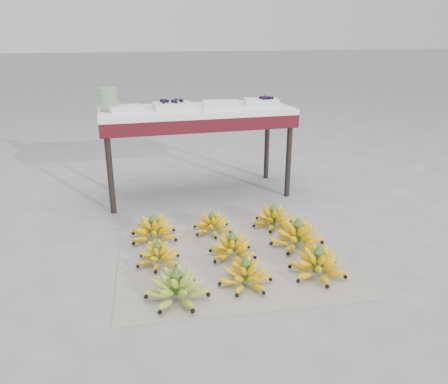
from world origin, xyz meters
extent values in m
plane|color=slate|center=(0.00, 0.00, 0.00)|extent=(60.00, 60.00, 0.00)
cube|color=silver|center=(-0.03, -0.05, 0.00)|extent=(1.34, 1.16, 0.01)
ellipsoid|color=#85BC33|center=(-0.39, -0.38, 0.05)|extent=(0.38, 0.38, 0.09)
ellipsoid|color=#85BC33|center=(-0.39, -0.38, 0.09)|extent=(0.27, 0.27, 0.07)
ellipsoid|color=#85BC33|center=(-0.39, -0.38, 0.12)|extent=(0.18, 0.18, 0.05)
cylinder|color=#3C5D1F|center=(-0.39, -0.38, 0.09)|extent=(0.05, 0.05, 0.12)
cone|color=#3C5D1F|center=(-0.39, -0.38, 0.17)|extent=(0.06, 0.06, 0.04)
ellipsoid|color=yellow|center=(-0.04, -0.34, 0.05)|extent=(0.34, 0.34, 0.08)
ellipsoid|color=yellow|center=(-0.04, -0.34, 0.08)|extent=(0.24, 0.24, 0.06)
ellipsoid|color=yellow|center=(-0.04, -0.34, 0.11)|extent=(0.15, 0.15, 0.05)
cylinder|color=#3C5D1F|center=(-0.04, -0.34, 0.08)|extent=(0.04, 0.04, 0.11)
cone|color=#3C5D1F|center=(-0.04, -0.34, 0.15)|extent=(0.05, 0.05, 0.04)
ellipsoid|color=yellow|center=(0.34, -0.35, 0.05)|extent=(0.30, 0.30, 0.09)
ellipsoid|color=yellow|center=(0.34, -0.35, 0.09)|extent=(0.21, 0.21, 0.06)
ellipsoid|color=yellow|center=(0.34, -0.35, 0.12)|extent=(0.14, 0.14, 0.05)
cylinder|color=#3C5D1F|center=(0.34, -0.35, 0.09)|extent=(0.05, 0.05, 0.12)
cone|color=#3C5D1F|center=(0.34, -0.35, 0.16)|extent=(0.06, 0.06, 0.04)
ellipsoid|color=yellow|center=(-0.43, -0.01, 0.04)|extent=(0.25, 0.25, 0.07)
ellipsoid|color=yellow|center=(-0.43, -0.01, 0.07)|extent=(0.18, 0.18, 0.05)
ellipsoid|color=yellow|center=(-0.43, -0.01, 0.10)|extent=(0.12, 0.12, 0.04)
cylinder|color=#3C5D1F|center=(-0.43, -0.01, 0.07)|extent=(0.04, 0.04, 0.10)
cone|color=#3C5D1F|center=(-0.43, -0.01, 0.13)|extent=(0.05, 0.05, 0.04)
ellipsoid|color=yellow|center=(-0.03, -0.05, 0.05)|extent=(0.27, 0.27, 0.08)
ellipsoid|color=yellow|center=(-0.03, -0.05, 0.08)|extent=(0.19, 0.19, 0.06)
ellipsoid|color=yellow|center=(-0.03, -0.05, 0.11)|extent=(0.12, 0.12, 0.05)
cylinder|color=#3C5D1F|center=(-0.03, -0.05, 0.08)|extent=(0.04, 0.04, 0.11)
cone|color=#3C5D1F|center=(-0.03, -0.05, 0.15)|extent=(0.05, 0.05, 0.04)
ellipsoid|color=yellow|center=(0.38, -0.02, 0.05)|extent=(0.40, 0.40, 0.09)
ellipsoid|color=yellow|center=(0.38, -0.02, 0.09)|extent=(0.28, 0.28, 0.07)
ellipsoid|color=yellow|center=(0.38, -0.02, 0.13)|extent=(0.18, 0.18, 0.06)
cylinder|color=#3C5D1F|center=(0.38, -0.02, 0.09)|extent=(0.05, 0.05, 0.13)
cone|color=#3C5D1F|center=(0.38, -0.02, 0.17)|extent=(0.06, 0.06, 0.05)
ellipsoid|color=yellow|center=(-0.42, 0.29, 0.05)|extent=(0.36, 0.36, 0.09)
ellipsoid|color=yellow|center=(-0.42, 0.29, 0.09)|extent=(0.25, 0.25, 0.06)
ellipsoid|color=yellow|center=(-0.42, 0.29, 0.12)|extent=(0.17, 0.17, 0.05)
cylinder|color=#3C5D1F|center=(-0.42, 0.29, 0.09)|extent=(0.05, 0.05, 0.12)
cone|color=#3C5D1F|center=(-0.42, 0.29, 0.16)|extent=(0.06, 0.06, 0.04)
ellipsoid|color=yellow|center=(-0.06, 0.30, 0.04)|extent=(0.26, 0.26, 0.07)
ellipsoid|color=yellow|center=(-0.06, 0.30, 0.07)|extent=(0.18, 0.18, 0.05)
ellipsoid|color=yellow|center=(-0.06, 0.30, 0.10)|extent=(0.12, 0.12, 0.05)
cylinder|color=#3C5D1F|center=(-0.06, 0.30, 0.07)|extent=(0.04, 0.04, 0.10)
cone|color=#3C5D1F|center=(-0.06, 0.30, 0.14)|extent=(0.05, 0.05, 0.04)
ellipsoid|color=yellow|center=(0.35, 0.29, 0.05)|extent=(0.31, 0.31, 0.08)
ellipsoid|color=yellow|center=(0.35, 0.29, 0.08)|extent=(0.22, 0.22, 0.06)
ellipsoid|color=yellow|center=(0.35, 0.29, 0.11)|extent=(0.14, 0.14, 0.05)
cylinder|color=#3C5D1F|center=(0.35, 0.29, 0.08)|extent=(0.04, 0.04, 0.11)
cone|color=#3C5D1F|center=(0.35, 0.29, 0.15)|extent=(0.05, 0.05, 0.04)
cylinder|color=black|center=(-0.65, 0.80, 0.32)|extent=(0.04, 0.04, 0.63)
cylinder|color=black|center=(0.66, 0.80, 0.32)|extent=(0.04, 0.04, 0.63)
cylinder|color=black|center=(-0.65, 1.27, 0.32)|extent=(0.04, 0.04, 0.63)
cylinder|color=black|center=(0.66, 1.27, 0.32)|extent=(0.04, 0.04, 0.63)
cube|color=#4E0E14|center=(0.01, 1.04, 0.59)|extent=(1.40, 0.56, 0.09)
cube|color=white|center=(0.01, 1.04, 0.65)|extent=(1.40, 0.56, 0.04)
cube|color=silver|center=(-0.51, 1.02, 0.69)|extent=(0.26, 0.21, 0.04)
cube|color=silver|center=(-0.17, 1.01, 0.69)|extent=(0.28, 0.20, 0.04)
sphere|color=black|center=(-0.11, 1.05, 0.73)|extent=(0.03, 0.03, 0.03)
sphere|color=black|center=(-0.24, 1.07, 0.73)|extent=(0.03, 0.03, 0.03)
sphere|color=black|center=(-0.22, 1.05, 0.73)|extent=(0.03, 0.03, 0.03)
sphere|color=black|center=(-0.10, 1.03, 0.73)|extent=(0.03, 0.03, 0.03)
sphere|color=black|center=(-0.22, 1.07, 0.73)|extent=(0.03, 0.03, 0.03)
sphere|color=black|center=(-0.17, 1.02, 0.73)|extent=(0.03, 0.03, 0.03)
sphere|color=black|center=(-0.15, 0.98, 0.73)|extent=(0.03, 0.03, 0.03)
sphere|color=black|center=(-0.20, 1.03, 0.73)|extent=(0.03, 0.03, 0.03)
sphere|color=black|center=(-0.24, 0.99, 0.73)|extent=(0.03, 0.03, 0.03)
sphere|color=black|center=(-0.14, 1.07, 0.73)|extent=(0.03, 0.03, 0.03)
cube|color=silver|center=(0.19, 1.01, 0.69)|extent=(0.30, 0.23, 0.04)
cube|color=silver|center=(0.52, 1.07, 0.69)|extent=(0.29, 0.23, 0.04)
sphere|color=black|center=(0.52, 1.02, 0.72)|extent=(0.02, 0.02, 0.02)
sphere|color=black|center=(0.53, 1.07, 0.72)|extent=(0.02, 0.02, 0.02)
sphere|color=black|center=(0.56, 1.03, 0.72)|extent=(0.02, 0.02, 0.02)
sphere|color=black|center=(0.53, 1.02, 0.72)|extent=(0.02, 0.02, 0.02)
sphere|color=black|center=(0.59, 1.04, 0.72)|extent=(0.02, 0.02, 0.02)
sphere|color=black|center=(0.51, 1.07, 0.72)|extent=(0.02, 0.02, 0.02)
sphere|color=black|center=(0.60, 1.03, 0.72)|extent=(0.02, 0.02, 0.02)
sphere|color=black|center=(0.55, 1.04, 0.72)|extent=(0.02, 0.02, 0.02)
sphere|color=black|center=(0.57, 1.04, 0.72)|extent=(0.02, 0.02, 0.02)
sphere|color=black|center=(0.56, 1.09, 0.72)|extent=(0.02, 0.02, 0.02)
cylinder|color=beige|center=(-0.61, 1.06, 0.75)|extent=(0.15, 0.15, 0.16)
camera|label=1|loc=(-0.63, -2.13, 1.18)|focal=35.00mm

